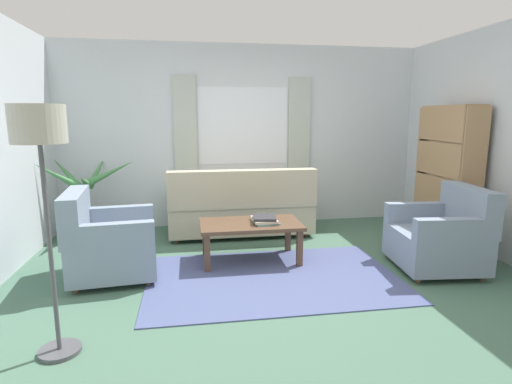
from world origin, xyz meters
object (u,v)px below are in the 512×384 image
Objects in this scene: potted_plant at (87,208)px; coffee_table at (250,228)px; bookshelf at (445,182)px; armchair_left at (106,243)px; standing_lamp at (40,149)px; armchair_right at (441,237)px; book_stack_on_table at (265,219)px; couch at (241,208)px.

coffee_table is at bearing -31.35° from potted_plant.
potted_plant is at bearing 77.94° from bookshelf.
armchair_left is 1.70m from standing_lamp.
armchair_right is at bearing 16.02° from standing_lamp.
armchair_right is at bearing -101.61° from armchair_left.
armchair_right is at bearing -17.02° from book_stack_on_table.
armchair_right is at bearing -24.44° from potted_plant.
book_stack_on_table is 2.48m from potted_plant.
standing_lamp is (-1.58, -2.60, 1.02)m from couch.
book_stack_on_table is (0.13, -1.05, 0.11)m from couch.
coffee_table is 0.66× the size of standing_lamp.
couch is 1.62× the size of potted_plant.
bookshelf is at bearing 5.85° from coffee_table.
coffee_table is 2.53m from bookshelf.
armchair_left is 2.63× the size of book_stack_on_table.
book_stack_on_table reaches higher than coffee_table.
coffee_table is 0.94× the size of potted_plant.
book_stack_on_table is 0.30× the size of potted_plant.
armchair_left is at bearing 86.77° from standing_lamp.
standing_lamp reaches higher than potted_plant.
armchair_left reaches higher than coffee_table.
potted_plant is (-0.51, 1.43, 0.04)m from armchair_left.
bookshelf is (3.97, 0.48, 0.43)m from armchair_left.
bookshelf is at bearing 24.28° from standing_lamp.
armchair_right is 0.78× the size of potted_plant.
book_stack_on_table is at bearing 42.12° from standing_lamp.
potted_plant is 0.68× the size of bookshelf.
armchair_left is 4.02m from bookshelf.
bookshelf is at bearing 6.84° from book_stack_on_table.
armchair_left is at bearing -171.48° from coffee_table.
couch reaches higher than armchair_right.
potted_plant is at bearing 13.83° from armchair_left.
armchair_right is at bearing 145.81° from bookshelf.
couch is at bearing 72.64° from bookshelf.
bookshelf reaches higher than potted_plant.
coffee_table is (1.48, 0.22, 0.03)m from armchair_left.
book_stack_on_table is 2.37m from bookshelf.
potted_plant is 0.71× the size of standing_lamp.
standing_lamp is (-1.56, -1.57, 1.00)m from coffee_table.
standing_lamp reaches higher than armchair_left.
bookshelf is 1.03× the size of standing_lamp.
couch is at bearing -56.10° from armchair_left.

